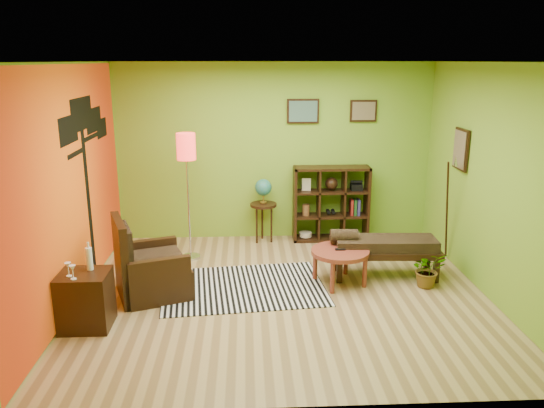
{
  "coord_description": "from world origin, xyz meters",
  "views": [
    {
      "loc": [
        -0.45,
        -6.08,
        2.82
      ],
      "look_at": [
        -0.12,
        0.41,
        1.05
      ],
      "focal_mm": 35.0,
      "sensor_mm": 36.0,
      "label": 1
    }
  ],
  "objects_px": {
    "globe_table": "(263,195)",
    "floor_lamp": "(187,158)",
    "potted_plant": "(427,273)",
    "armchair": "(148,271)",
    "cube_shelf": "(332,204)",
    "bench": "(383,247)",
    "coffee_table": "(340,255)",
    "side_cabinet": "(86,300)"
  },
  "relations": [
    {
      "from": "coffee_table",
      "to": "bench",
      "type": "distance_m",
      "value": 0.64
    },
    {
      "from": "coffee_table",
      "to": "side_cabinet",
      "type": "xyz_separation_m",
      "value": [
        -2.95,
        -1.02,
        -0.08
      ]
    },
    {
      "from": "cube_shelf",
      "to": "bench",
      "type": "height_order",
      "value": "cube_shelf"
    },
    {
      "from": "armchair",
      "to": "bench",
      "type": "xyz_separation_m",
      "value": [
        3.02,
        0.42,
        0.12
      ]
    },
    {
      "from": "floor_lamp",
      "to": "potted_plant",
      "type": "xyz_separation_m",
      "value": [
        3.14,
        -1.18,
        -1.31
      ]
    },
    {
      "from": "floor_lamp",
      "to": "cube_shelf",
      "type": "distance_m",
      "value": 2.48
    },
    {
      "from": "side_cabinet",
      "to": "globe_table",
      "type": "xyz_separation_m",
      "value": [
        2.02,
        2.73,
        0.46
      ]
    },
    {
      "from": "bench",
      "to": "potted_plant",
      "type": "relative_size",
      "value": 3.08
    },
    {
      "from": "cube_shelf",
      "to": "potted_plant",
      "type": "bearing_deg",
      "value": -63.64
    },
    {
      "from": "cube_shelf",
      "to": "coffee_table",
      "type": "bearing_deg",
      "value": -95.39
    },
    {
      "from": "coffee_table",
      "to": "floor_lamp",
      "type": "xyz_separation_m",
      "value": [
        -2.03,
        1.02,
        1.1
      ]
    },
    {
      "from": "coffee_table",
      "to": "side_cabinet",
      "type": "distance_m",
      "value": 3.12
    },
    {
      "from": "cube_shelf",
      "to": "bench",
      "type": "relative_size",
      "value": 0.82
    },
    {
      "from": "floor_lamp",
      "to": "potted_plant",
      "type": "relative_size",
      "value": 3.87
    },
    {
      "from": "globe_table",
      "to": "potted_plant",
      "type": "relative_size",
      "value": 2.15
    },
    {
      "from": "globe_table",
      "to": "cube_shelf",
      "type": "xyz_separation_m",
      "value": [
        1.1,
        0.04,
        -0.17
      ]
    },
    {
      "from": "coffee_table",
      "to": "side_cabinet",
      "type": "bearing_deg",
      "value": -160.89
    },
    {
      "from": "coffee_table",
      "to": "globe_table",
      "type": "height_order",
      "value": "globe_table"
    },
    {
      "from": "armchair",
      "to": "floor_lamp",
      "type": "distance_m",
      "value": 1.76
    },
    {
      "from": "armchair",
      "to": "floor_lamp",
      "type": "xyz_separation_m",
      "value": [
        0.39,
        1.24,
        1.19
      ]
    },
    {
      "from": "globe_table",
      "to": "cube_shelf",
      "type": "relative_size",
      "value": 0.85
    },
    {
      "from": "side_cabinet",
      "to": "bench",
      "type": "bearing_deg",
      "value": 18.95
    },
    {
      "from": "side_cabinet",
      "to": "floor_lamp",
      "type": "relative_size",
      "value": 0.51
    },
    {
      "from": "side_cabinet",
      "to": "floor_lamp",
      "type": "height_order",
      "value": "floor_lamp"
    },
    {
      "from": "armchair",
      "to": "side_cabinet",
      "type": "height_order",
      "value": "armchair"
    },
    {
      "from": "armchair",
      "to": "cube_shelf",
      "type": "distance_m",
      "value": 3.26
    },
    {
      "from": "armchair",
      "to": "potted_plant",
      "type": "height_order",
      "value": "armchair"
    },
    {
      "from": "globe_table",
      "to": "bench",
      "type": "relative_size",
      "value": 0.7
    },
    {
      "from": "armchair",
      "to": "potted_plant",
      "type": "distance_m",
      "value": 3.53
    },
    {
      "from": "cube_shelf",
      "to": "potted_plant",
      "type": "height_order",
      "value": "cube_shelf"
    },
    {
      "from": "globe_table",
      "to": "cube_shelf",
      "type": "distance_m",
      "value": 1.11
    },
    {
      "from": "coffee_table",
      "to": "potted_plant",
      "type": "height_order",
      "value": "coffee_table"
    },
    {
      "from": "globe_table",
      "to": "floor_lamp",
      "type": "bearing_deg",
      "value": -147.88
    },
    {
      "from": "armchair",
      "to": "side_cabinet",
      "type": "bearing_deg",
      "value": -123.74
    },
    {
      "from": "armchair",
      "to": "floor_lamp",
      "type": "height_order",
      "value": "floor_lamp"
    },
    {
      "from": "armchair",
      "to": "globe_table",
      "type": "bearing_deg",
      "value": 52.44
    },
    {
      "from": "armchair",
      "to": "coffee_table",
      "type": "bearing_deg",
      "value": 5.28
    },
    {
      "from": "bench",
      "to": "armchair",
      "type": "bearing_deg",
      "value": -172.04
    },
    {
      "from": "side_cabinet",
      "to": "potted_plant",
      "type": "distance_m",
      "value": 4.15
    },
    {
      "from": "side_cabinet",
      "to": "floor_lamp",
      "type": "distance_m",
      "value": 2.53
    },
    {
      "from": "floor_lamp",
      "to": "cube_shelf",
      "type": "xyz_separation_m",
      "value": [
        2.19,
        0.73,
        -0.89
      ]
    },
    {
      "from": "floor_lamp",
      "to": "bench",
      "type": "distance_m",
      "value": 2.96
    }
  ]
}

